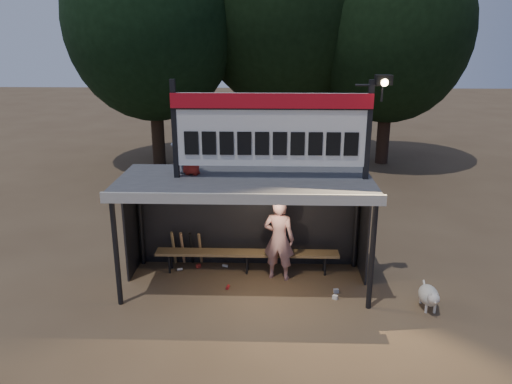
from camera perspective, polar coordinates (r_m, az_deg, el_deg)
ground at (r=10.69m, az=-1.16°, el=-10.40°), size 80.00×80.00×0.00m
player at (r=10.54m, az=2.63°, el=-5.39°), size 0.74×0.57×1.81m
child_a at (r=10.17m, az=-8.25°, el=5.16°), size 0.61×0.53×1.08m
child_b at (r=10.01m, az=-7.42°, el=4.66°), size 0.55×0.45×0.96m
dugout_shelter at (r=10.19m, az=-1.15°, el=-0.54°), size 5.10×2.08×2.32m
scoreboard_assembly at (r=9.57m, az=2.08°, el=7.39°), size 4.10×0.27×1.99m
bench at (r=10.99m, az=-1.03°, el=-7.06°), size 4.00×0.35×0.48m
tree_left at (r=19.95m, az=-11.90°, el=18.68°), size 6.46×6.46×9.27m
tree_mid at (r=20.96m, az=3.36°, el=20.72°), size 7.22×7.22×10.36m
tree_right at (r=20.42m, az=15.23°, el=17.51°), size 6.08×6.08×8.72m
dog at (r=10.20m, az=19.18°, el=-11.14°), size 0.36×0.81×0.49m
bats at (r=11.38m, az=-7.90°, el=-6.35°), size 0.68×0.35×0.84m
litter at (r=10.79m, az=-0.81°, el=-9.90°), size 3.48×1.45×0.08m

